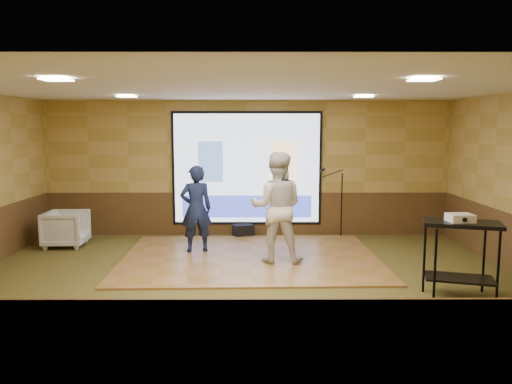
{
  "coord_description": "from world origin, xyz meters",
  "views": [
    {
      "loc": [
        0.17,
        -7.58,
        2.4
      ],
      "look_at": [
        0.2,
        0.91,
        1.3
      ],
      "focal_mm": 35.0,
      "sensor_mm": 36.0,
      "label": 1
    }
  ],
  "objects_px": {
    "player_right": "(277,207)",
    "banquet_chair": "(66,229)",
    "dance_floor": "(250,257)",
    "mic_stand": "(339,215)",
    "projector_screen": "(247,170)",
    "projector": "(460,218)",
    "duffel_bag": "(243,231)",
    "player_left": "(196,209)",
    "av_table": "(461,243)"
  },
  "relations": [
    {
      "from": "player_right",
      "to": "banquet_chair",
      "type": "bearing_deg",
      "value": -10.13
    },
    {
      "from": "dance_floor",
      "to": "player_right",
      "type": "bearing_deg",
      "value": -34.77
    },
    {
      "from": "av_table",
      "to": "duffel_bag",
      "type": "height_order",
      "value": "av_table"
    },
    {
      "from": "dance_floor",
      "to": "mic_stand",
      "type": "xyz_separation_m",
      "value": [
        1.93,
        1.79,
        0.48
      ]
    },
    {
      "from": "av_table",
      "to": "mic_stand",
      "type": "relative_size",
      "value": 0.71
    },
    {
      "from": "projector",
      "to": "duffel_bag",
      "type": "distance_m",
      "value": 5.16
    },
    {
      "from": "dance_floor",
      "to": "projector",
      "type": "xyz_separation_m",
      "value": [
        2.96,
        -2.12,
        1.13
      ]
    },
    {
      "from": "projector_screen",
      "to": "av_table",
      "type": "bearing_deg",
      "value": -53.4
    },
    {
      "from": "projector_screen",
      "to": "player_left",
      "type": "distance_m",
      "value": 1.99
    },
    {
      "from": "banquet_chair",
      "to": "player_right",
      "type": "bearing_deg",
      "value": -108.98
    },
    {
      "from": "dance_floor",
      "to": "banquet_chair",
      "type": "relative_size",
      "value": 5.78
    },
    {
      "from": "mic_stand",
      "to": "banquet_chair",
      "type": "relative_size",
      "value": 1.89
    },
    {
      "from": "player_left",
      "to": "projector",
      "type": "height_order",
      "value": "player_left"
    },
    {
      "from": "projector",
      "to": "mic_stand",
      "type": "relative_size",
      "value": 0.22
    },
    {
      "from": "player_left",
      "to": "duffel_bag",
      "type": "distance_m",
      "value": 1.84
    },
    {
      "from": "mic_stand",
      "to": "projector_screen",
      "type": "bearing_deg",
      "value": 150.01
    },
    {
      "from": "av_table",
      "to": "banquet_chair",
      "type": "xyz_separation_m",
      "value": [
        -6.73,
        3.05,
        -0.42
      ]
    },
    {
      "from": "player_right",
      "to": "projector_screen",
      "type": "bearing_deg",
      "value": -70.06
    },
    {
      "from": "duffel_bag",
      "to": "player_right",
      "type": "bearing_deg",
      "value": -73.6
    },
    {
      "from": "projector_screen",
      "to": "banquet_chair",
      "type": "distance_m",
      "value": 3.97
    },
    {
      "from": "projector",
      "to": "mic_stand",
      "type": "height_order",
      "value": "mic_stand"
    },
    {
      "from": "av_table",
      "to": "duffel_bag",
      "type": "bearing_deg",
      "value": 128.58
    },
    {
      "from": "player_right",
      "to": "player_left",
      "type": "bearing_deg",
      "value": -19.05
    },
    {
      "from": "player_right",
      "to": "projector",
      "type": "bearing_deg",
      "value": 150.8
    },
    {
      "from": "dance_floor",
      "to": "av_table",
      "type": "distance_m",
      "value": 3.75
    },
    {
      "from": "av_table",
      "to": "projector",
      "type": "bearing_deg",
      "value": -171.98
    },
    {
      "from": "player_right",
      "to": "duffel_bag",
      "type": "height_order",
      "value": "player_right"
    },
    {
      "from": "player_right",
      "to": "duffel_bag",
      "type": "bearing_deg",
      "value": -67.0
    },
    {
      "from": "player_right",
      "to": "duffel_bag",
      "type": "relative_size",
      "value": 4.51
    },
    {
      "from": "projector_screen",
      "to": "duffel_bag",
      "type": "bearing_deg",
      "value": -113.19
    },
    {
      "from": "av_table",
      "to": "duffel_bag",
      "type": "relative_size",
      "value": 2.52
    },
    {
      "from": "player_right",
      "to": "banquet_chair",
      "type": "height_order",
      "value": "player_right"
    },
    {
      "from": "projector_screen",
      "to": "player_right",
      "type": "height_order",
      "value": "projector_screen"
    },
    {
      "from": "duffel_bag",
      "to": "player_left",
      "type": "bearing_deg",
      "value": -120.71
    },
    {
      "from": "dance_floor",
      "to": "player_left",
      "type": "xyz_separation_m",
      "value": [
        -1.04,
        0.4,
        0.85
      ]
    },
    {
      "from": "mic_stand",
      "to": "player_right",
      "type": "bearing_deg",
      "value": -147.54
    },
    {
      "from": "player_left",
      "to": "player_right",
      "type": "relative_size",
      "value": 0.85
    },
    {
      "from": "player_right",
      "to": "banquet_chair",
      "type": "xyz_separation_m",
      "value": [
        -4.21,
        1.26,
        -0.64
      ]
    },
    {
      "from": "dance_floor",
      "to": "player_left",
      "type": "relative_size",
      "value": 2.81
    },
    {
      "from": "player_left",
      "to": "av_table",
      "type": "xyz_separation_m",
      "value": [
        4.03,
        -2.51,
        -0.08
      ]
    },
    {
      "from": "projector",
      "to": "av_table",
      "type": "bearing_deg",
      "value": 4.14
    },
    {
      "from": "projector",
      "to": "banquet_chair",
      "type": "height_order",
      "value": "projector"
    },
    {
      "from": "player_right",
      "to": "duffel_bag",
      "type": "xyz_separation_m",
      "value": [
        -0.64,
        2.18,
        -0.87
      ]
    },
    {
      "from": "player_right",
      "to": "duffel_bag",
      "type": "distance_m",
      "value": 2.43
    },
    {
      "from": "dance_floor",
      "to": "mic_stand",
      "type": "distance_m",
      "value": 2.67
    },
    {
      "from": "mic_stand",
      "to": "duffel_bag",
      "type": "bearing_deg",
      "value": 155.33
    },
    {
      "from": "banquet_chair",
      "to": "duffel_bag",
      "type": "distance_m",
      "value": 3.69
    },
    {
      "from": "dance_floor",
      "to": "duffel_bag",
      "type": "distance_m",
      "value": 1.86
    },
    {
      "from": "dance_floor",
      "to": "mic_stand",
      "type": "bearing_deg",
      "value": 42.85
    },
    {
      "from": "player_left",
      "to": "projector",
      "type": "distance_m",
      "value": 4.73
    }
  ]
}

